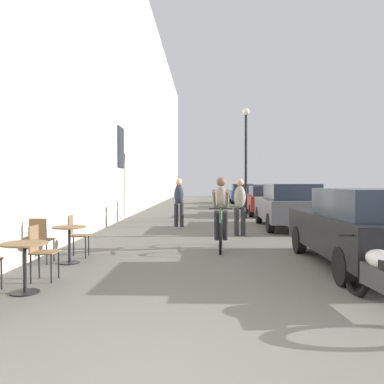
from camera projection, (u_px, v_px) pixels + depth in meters
building_facade_left at (119, 70)px, 16.82m from camera, size 0.54×68.00×13.06m
cafe_table_near at (25, 257)px, 5.45m from camera, size 0.64×0.64×0.72m
cafe_chair_near_toward_street at (40, 249)px, 6.14m from camera, size 0.39×0.39×0.89m
cafe_table_mid at (69, 237)px, 7.49m from camera, size 0.64×0.64×0.72m
cafe_chair_mid_toward_street at (40, 237)px, 7.43m from camera, size 0.39×0.39×0.89m
cafe_chair_mid_toward_wall at (76, 233)px, 8.08m from camera, size 0.41×0.41×0.89m
cyclist_on_bicycle at (221, 215)px, 9.12m from camera, size 0.52×1.76×1.74m
pedestrian_near at (240, 204)px, 11.37m from camera, size 0.34×0.24×1.70m
pedestrian_mid at (179, 200)px, 13.75m from camera, size 0.36×0.27×1.69m
pedestrian_far at (179, 197)px, 15.49m from camera, size 0.36×0.27×1.76m
street_lamp at (246, 149)px, 17.06m from camera, size 0.32×0.32×4.90m
parked_car_nearest at (362, 227)px, 7.04m from camera, size 1.76×4.14×1.47m
parked_car_second at (288, 205)px, 13.31m from camera, size 1.89×4.36×1.54m
parked_car_third at (264, 200)px, 18.78m from camera, size 1.80×4.08×1.44m
parked_car_fourth at (251, 196)px, 24.50m from camera, size 1.84×4.20×1.48m
parked_car_fifth at (242, 193)px, 29.81m from camera, size 1.86×4.25×1.50m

